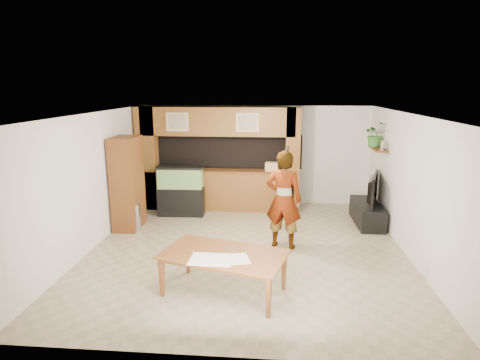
# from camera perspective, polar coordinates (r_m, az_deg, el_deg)

# --- Properties ---
(floor) EXTENTS (6.50, 6.50, 0.00)m
(floor) POSITION_cam_1_polar(r_m,az_deg,el_deg) (7.96, 1.02, -9.66)
(floor) COLOR gray
(floor) RESTS_ON ground
(ceiling) EXTENTS (6.50, 6.50, 0.00)m
(ceiling) POSITION_cam_1_polar(r_m,az_deg,el_deg) (7.35, 1.10, 9.37)
(ceiling) COLOR white
(ceiling) RESTS_ON wall_back
(wall_back) EXTENTS (6.00, 0.00, 6.00)m
(wall_back) POSITION_cam_1_polar(r_m,az_deg,el_deg) (10.73, 2.19, 3.59)
(wall_back) COLOR silver
(wall_back) RESTS_ON floor
(wall_left) EXTENTS (0.00, 6.50, 6.50)m
(wall_left) POSITION_cam_1_polar(r_m,az_deg,el_deg) (8.29, -20.10, -0.08)
(wall_left) COLOR silver
(wall_left) RESTS_ON floor
(wall_right) EXTENTS (0.00, 6.50, 6.50)m
(wall_right) POSITION_cam_1_polar(r_m,az_deg,el_deg) (7.94, 23.20, -0.91)
(wall_right) COLOR silver
(wall_right) RESTS_ON floor
(partition) EXTENTS (4.20, 0.99, 2.60)m
(partition) POSITION_cam_1_polar(r_m,az_deg,el_deg) (10.21, -3.30, 3.15)
(partition) COLOR brown
(partition) RESTS_ON floor
(wall_clock) EXTENTS (0.05, 0.25, 0.25)m
(wall_clock) POSITION_cam_1_polar(r_m,az_deg,el_deg) (9.08, -17.60, 5.05)
(wall_clock) COLOR black
(wall_clock) RESTS_ON wall_left
(wall_shelf) EXTENTS (0.25, 0.90, 0.04)m
(wall_shelf) POSITION_cam_1_polar(r_m,az_deg,el_deg) (9.67, 19.02, 4.21)
(wall_shelf) COLOR brown
(wall_shelf) RESTS_ON wall_right
(pantry_cabinet) EXTENTS (0.51, 0.83, 2.03)m
(pantry_cabinet) POSITION_cam_1_polar(r_m,az_deg,el_deg) (9.12, -15.72, -0.44)
(pantry_cabinet) COLOR brown
(pantry_cabinet) RESTS_ON floor
(trash_can) EXTENTS (0.32, 0.32, 0.59)m
(trash_can) POSITION_cam_1_polar(r_m,az_deg,el_deg) (9.10, -14.97, -5.15)
(trash_can) COLOR #B2B2B7
(trash_can) RESTS_ON floor
(aquarium) EXTENTS (1.10, 0.41, 1.22)m
(aquarium) POSITION_cam_1_polar(r_m,az_deg,el_deg) (9.85, -8.40, -1.60)
(aquarium) COLOR black
(aquarium) RESTS_ON floor
(tv_stand) EXTENTS (0.53, 1.45, 0.48)m
(tv_stand) POSITION_cam_1_polar(r_m,az_deg,el_deg) (9.69, 17.60, -4.54)
(tv_stand) COLOR black
(tv_stand) RESTS_ON floor
(television) EXTENTS (0.50, 1.18, 0.69)m
(television) POSITION_cam_1_polar(r_m,az_deg,el_deg) (9.53, 17.84, -1.18)
(television) COLOR black
(television) RESTS_ON tv_stand
(photo_frame) EXTENTS (0.04, 0.15, 0.20)m
(photo_frame) POSITION_cam_1_polar(r_m,az_deg,el_deg) (9.35, 19.53, 4.65)
(photo_frame) COLOR tan
(photo_frame) RESTS_ON wall_shelf
(potted_plant) EXTENTS (0.63, 0.59, 0.58)m
(potted_plant) POSITION_cam_1_polar(r_m,az_deg,el_deg) (9.80, 18.72, 6.19)
(potted_plant) COLOR #336B2B
(potted_plant) RESTS_ON wall_shelf
(person) EXTENTS (0.79, 0.62, 1.93)m
(person) POSITION_cam_1_polar(r_m,az_deg,el_deg) (7.76, 6.22, -2.80)
(person) COLOR #968152
(person) RESTS_ON floor
(microphone) EXTENTS (0.03, 0.10, 0.15)m
(microphone) POSITION_cam_1_polar(r_m,az_deg,el_deg) (7.39, 6.83, 4.33)
(microphone) COLOR black
(microphone) RESTS_ON person
(dining_table) EXTENTS (2.05, 1.48, 0.65)m
(dining_table) POSITION_cam_1_polar(r_m,az_deg,el_deg) (6.22, -2.44, -13.25)
(dining_table) COLOR brown
(dining_table) RESTS_ON floor
(newspaper_a) EXTENTS (0.63, 0.47, 0.01)m
(newspaper_a) POSITION_cam_1_polar(r_m,az_deg,el_deg) (5.91, -4.14, -11.19)
(newspaper_a) COLOR silver
(newspaper_a) RESTS_ON dining_table
(newspaper_b) EXTENTS (0.61, 0.51, 0.01)m
(newspaper_b) POSITION_cam_1_polar(r_m,az_deg,el_deg) (5.90, -1.33, -11.22)
(newspaper_b) COLOR silver
(newspaper_b) RESTS_ON dining_table
(counter_box) EXTENTS (0.37, 0.29, 0.21)m
(counter_box) POSITION_cam_1_polar(r_m,az_deg,el_deg) (9.96, 4.64, 1.90)
(counter_box) COLOR tan
(counter_box) RESTS_ON partition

